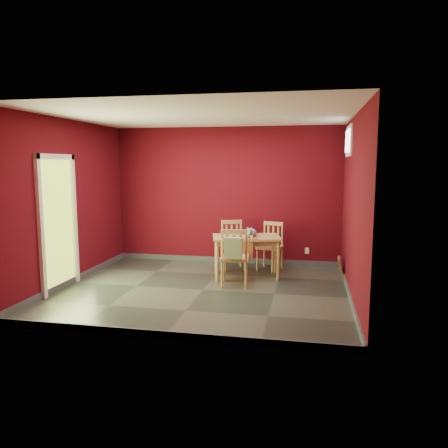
% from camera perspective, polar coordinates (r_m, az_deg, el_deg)
% --- Properties ---
extents(ground, '(4.50, 4.50, 0.00)m').
position_cam_1_polar(ground, '(7.00, -2.75, -8.58)').
color(ground, '#2D342D').
rests_on(ground, ground).
extents(room_shell, '(4.50, 4.50, 4.50)m').
position_cam_1_polar(room_shell, '(6.99, -2.75, -8.19)').
color(room_shell, '#4B0710').
rests_on(room_shell, ground).
extents(doorway, '(0.06, 1.01, 2.13)m').
position_cam_1_polar(doorway, '(7.27, -20.91, 0.58)').
color(doorway, '#B7D838').
rests_on(doorway, ground).
extents(window, '(0.05, 0.90, 0.50)m').
position_cam_1_polar(window, '(7.55, 15.98, 10.37)').
color(window, white).
rests_on(window, room_shell).
extents(outlet_plate, '(0.08, 0.02, 0.12)m').
position_cam_1_polar(outlet_plate, '(8.67, 10.79, -3.44)').
color(outlet_plate, silver).
rests_on(outlet_plate, room_shell).
extents(dining_table, '(1.29, 0.93, 0.72)m').
position_cam_1_polar(dining_table, '(7.66, 2.93, -2.27)').
color(dining_table, tan).
rests_on(dining_table, ground).
extents(table_runner, '(0.47, 0.74, 0.34)m').
position_cam_1_polar(table_runner, '(7.54, 2.81, -2.13)').
color(table_runner, '#9D5C28').
rests_on(table_runner, dining_table).
extents(chair_far_left, '(0.55, 0.55, 0.91)m').
position_cam_1_polar(chair_far_left, '(8.29, 1.19, -2.64)').
color(chair_far_left, tan).
rests_on(chair_far_left, ground).
extents(chair_far_right, '(0.51, 0.51, 0.89)m').
position_cam_1_polar(chair_far_right, '(8.28, 6.11, -2.77)').
color(chair_far_right, tan).
rests_on(chair_far_right, ground).
extents(chair_near, '(0.50, 0.50, 0.96)m').
position_cam_1_polar(chair_near, '(7.10, 1.38, -4.25)').
color(chair_near, tan).
rests_on(chair_near, ground).
extents(tote_bag, '(0.28, 0.17, 0.40)m').
position_cam_1_polar(tote_bag, '(6.85, 1.21, -3.15)').
color(tote_bag, '#829961').
rests_on(tote_bag, chair_near).
extents(cat, '(0.42, 0.46, 0.21)m').
position_cam_1_polar(cat, '(7.57, 3.51, -0.91)').
color(cat, slate).
rests_on(cat, table_runner).
extents(picture_frame, '(0.14, 0.36, 0.35)m').
position_cam_1_polar(picture_frame, '(7.96, 14.99, -5.50)').
color(picture_frame, brown).
rests_on(picture_frame, ground).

